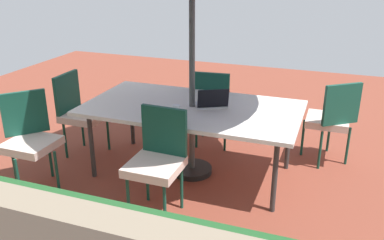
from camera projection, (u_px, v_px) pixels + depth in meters
The scene contains 9 objects.
ground_plane at pixel (192, 173), 4.58m from camera, with size 10.00×10.00×0.02m, color brown.
dining_table at pixel (192, 110), 4.31m from camera, with size 2.23×1.20×0.77m.
chair_north at pixel (158, 157), 3.69m from camera, with size 0.46×0.47×0.98m.
chair_east at pixel (80, 110), 4.83m from camera, with size 0.46×0.46×0.98m.
chair_northeast at pixel (30, 137), 4.12m from camera, with size 0.59×0.59×0.98m.
chair_southwest at pixel (331, 117), 4.61m from camera, with size 0.58×0.58×0.98m.
chair_south at pixel (213, 104), 5.04m from camera, with size 0.47×0.48×0.98m.
laptop at pixel (212, 103), 4.26m from camera, with size 0.40×0.37×0.21m.
cup at pixel (176, 109), 4.08m from camera, with size 0.08×0.08×0.09m, color white.
Camera 1 is at (-1.40, 3.80, 2.21)m, focal length 38.66 mm.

